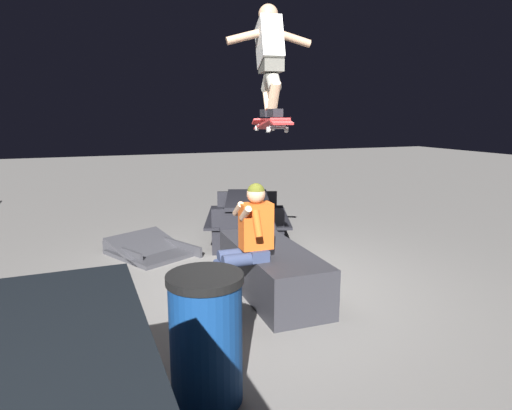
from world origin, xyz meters
TOP-DOWN VIEW (x-y plane):
  - ground_plane at (0.00, 0.00)m, footprint 40.00×40.00m
  - ledge_box_main at (-0.17, -0.05)m, footprint 1.96×0.77m
  - person_sitting_on_ledge at (-0.48, 0.38)m, footprint 0.59×0.75m
  - skateboard at (-0.52, 0.12)m, footprint 1.04×0.37m
  - skater_airborne at (-0.47, 0.11)m, footprint 0.63×0.89m
  - kicker_ramp at (1.86, 1.08)m, footprint 1.47×1.39m
  - picnic_table_back at (2.02, -0.56)m, footprint 2.05×1.83m
  - trash_bin at (-1.87, 1.20)m, footprint 0.56×0.56m

SIDE VIEW (x-z plane):
  - ground_plane at x=0.00m, z-range 0.00..0.00m
  - kicker_ramp at x=1.86m, z-range -0.12..0.23m
  - ledge_box_main at x=-0.17m, z-range 0.00..0.56m
  - trash_bin at x=-1.87m, z-range 0.00..0.99m
  - picnic_table_back at x=2.02m, z-range 0.12..0.87m
  - person_sitting_on_ledge at x=-0.48m, z-range 0.09..1.48m
  - skateboard at x=-0.52m, z-range 1.93..2.07m
  - skater_airborne at x=-0.47m, z-range 2.13..3.25m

